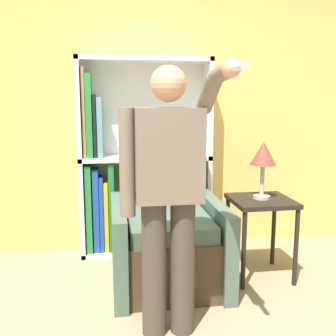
% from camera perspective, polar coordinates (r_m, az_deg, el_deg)
% --- Properties ---
extents(wall_back, '(8.00, 0.06, 2.80)m').
position_cam_1_polar(wall_back, '(3.78, -2.74, 9.37)').
color(wall_back, '#E0C160').
rests_on(wall_back, ground_plane).
extents(bookcase, '(1.21, 0.28, 1.81)m').
position_cam_1_polar(bookcase, '(3.65, -5.77, 0.48)').
color(bookcase, white).
rests_on(bookcase, ground_plane).
extents(armchair, '(0.86, 0.91, 1.26)m').
position_cam_1_polar(armchair, '(3.17, -0.25, -9.46)').
color(armchair, '#4C3823').
rests_on(armchair, ground_plane).
extents(person_standing, '(0.54, 0.78, 1.62)m').
position_cam_1_polar(person_standing, '(2.30, 0.06, -2.98)').
color(person_standing, '#473D33').
rests_on(person_standing, ground_plane).
extents(side_table, '(0.48, 0.48, 0.65)m').
position_cam_1_polar(side_table, '(3.27, 13.33, -6.21)').
color(side_table, black).
rests_on(side_table, ground_plane).
extents(table_lamp, '(0.20, 0.20, 0.46)m').
position_cam_1_polar(table_lamp, '(3.17, 13.65, 1.62)').
color(table_lamp, '#B7B2A8').
rests_on(table_lamp, side_table).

